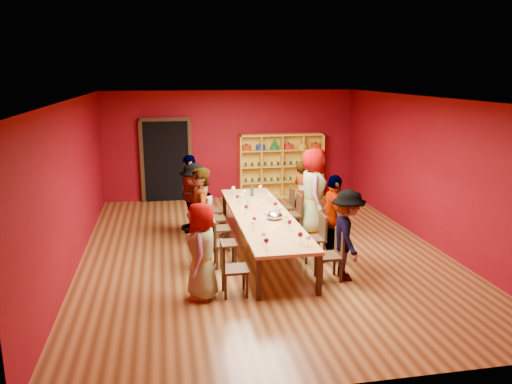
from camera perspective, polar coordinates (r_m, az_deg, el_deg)
room_shell at (r=9.65m, az=0.75°, el=1.69°), size 7.10×9.10×3.04m
tasting_table at (r=9.84m, az=0.73°, el=-2.88°), size 1.10×4.50×0.75m
doorway at (r=13.89m, az=-10.21°, el=3.56°), size 1.40×0.17×2.30m
shelving_unit at (r=14.18m, az=2.86°, el=3.39°), size 2.40×0.40×1.80m
chair_person_left_0 at (r=7.99m, az=-3.04°, el=-8.41°), size 0.42×0.42×0.89m
person_left_0 at (r=7.85m, az=-6.21°, el=-6.71°), size 0.54×0.82×1.55m
chair_person_left_1 at (r=9.15m, az=-4.08°, el=-5.53°), size 0.42×0.42×0.89m
person_left_1 at (r=8.99m, az=-6.44°, el=-3.07°), size 0.53×0.70×1.85m
chair_person_left_2 at (r=10.01m, az=-4.68°, el=-3.86°), size 0.42×0.42×0.89m
person_left_2 at (r=9.90m, az=-6.41°, el=-2.44°), size 0.55×0.81×1.54m
chair_person_left_3 at (r=10.68m, az=-5.07°, el=-2.74°), size 0.42×0.42×0.89m
person_left_3 at (r=10.57m, az=-6.98°, el=-1.13°), size 0.64×1.13×1.64m
chair_person_left_4 at (r=11.29m, az=-5.39°, el=-1.84°), size 0.42×0.42×0.89m
person_left_4 at (r=11.17m, az=-7.52°, el=-0.12°), size 0.72×1.10×1.73m
chair_person_right_0 at (r=8.66m, az=8.81°, el=-6.79°), size 0.42×0.42×0.89m
person_right_0 at (r=8.65m, az=10.40°, el=-4.86°), size 0.57×1.07×1.57m
chair_person_right_1 at (r=9.48m, az=6.99°, el=-4.92°), size 0.42×0.42×0.89m
person_right_1 at (r=9.48m, az=8.85°, el=-2.93°), size 0.46×0.97×1.64m
chair_person_right_3 at (r=10.99m, az=4.42°, el=-2.26°), size 0.42×0.42×0.89m
person_right_3 at (r=10.99m, az=6.57°, el=0.12°), size 0.68×1.01×1.89m
chair_person_right_4 at (r=11.60m, az=3.59°, el=-1.40°), size 0.42×0.42×0.89m
person_right_4 at (r=11.62m, az=5.30°, el=-0.08°), size 0.58×0.66×1.51m
wine_glass_0 at (r=10.18m, az=0.80°, el=-1.18°), size 0.08×0.08×0.20m
wine_glass_1 at (r=8.15m, az=5.08°, el=-4.92°), size 0.09×0.09×0.22m
wine_glass_2 at (r=8.16m, az=0.90°, el=-4.89°), size 0.08×0.08×0.21m
wine_glass_3 at (r=7.87m, az=1.20°, el=-5.63°), size 0.08×0.08×0.20m
wine_glass_4 at (r=10.01m, az=2.22°, el=-1.42°), size 0.08×0.08×0.20m
wine_glass_5 at (r=10.64m, az=-2.13°, el=-0.56°), size 0.08×0.08×0.19m
wine_glass_6 at (r=11.49m, az=0.50°, el=0.54°), size 0.08×0.08×0.20m
wine_glass_7 at (r=8.84m, az=3.85°, el=-3.49°), size 0.08×0.08×0.20m
wine_glass_8 at (r=9.31m, az=1.19°, el=-2.52°), size 0.09×0.09×0.21m
wine_glass_9 at (r=10.59m, az=-1.64°, el=-0.51°), size 0.09×0.09×0.22m
wine_glass_10 at (r=10.61m, az=1.73°, el=-0.61°), size 0.07×0.07×0.19m
wine_glass_11 at (r=9.05m, az=-0.21°, el=-3.14°), size 0.07×0.07×0.18m
wine_glass_12 at (r=11.31m, az=-2.61°, el=0.37°), size 0.09×0.09×0.22m
wine_glass_13 at (r=9.72m, az=2.75°, el=-1.94°), size 0.08×0.08×0.19m
wine_glass_14 at (r=9.15m, az=3.42°, el=-2.86°), size 0.08×0.08×0.21m
wine_glass_15 at (r=11.06m, az=-1.37°, el=-0.01°), size 0.08×0.08×0.19m
wine_glass_16 at (r=8.82m, az=-0.28°, el=-3.57°), size 0.07×0.07×0.19m
wine_glass_17 at (r=8.06m, az=5.99°, el=-5.24°), size 0.08×0.08×0.20m
wine_glass_18 at (r=10.85m, az=1.50°, el=-0.34°), size 0.07×0.07×0.18m
wine_glass_19 at (r=9.83m, az=-1.12°, el=-1.73°), size 0.08×0.08×0.20m
spittoon_bowl at (r=9.51m, az=2.12°, el=-2.71°), size 0.31×0.31×0.17m
carafe_a at (r=10.14m, az=-0.77°, el=-1.41°), size 0.10×0.10×0.26m
carafe_b at (r=9.47m, az=2.41°, el=-2.46°), size 0.12×0.12×0.27m
wine_bottle at (r=11.24m, az=-0.46°, el=0.12°), size 0.09×0.09×0.32m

